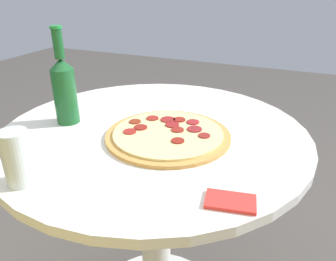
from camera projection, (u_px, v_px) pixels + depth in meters
The scene contains 5 objects.
table at pixel (155, 190), 1.06m from camera, with size 0.90×0.90×0.78m.
pizza at pixel (168, 134), 0.92m from camera, with size 0.35×0.35×0.02m.
beer_bottle at pixel (64, 88), 0.97m from camera, with size 0.07×0.07×0.29m.
drinking_glass at pixel (17, 158), 0.69m from camera, with size 0.06×0.06×0.12m.
napkin at pixel (230, 201), 0.65m from camera, with size 0.11×0.08×0.01m.
Camera 1 is at (-0.39, 0.79, 1.19)m, focal length 35.00 mm.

